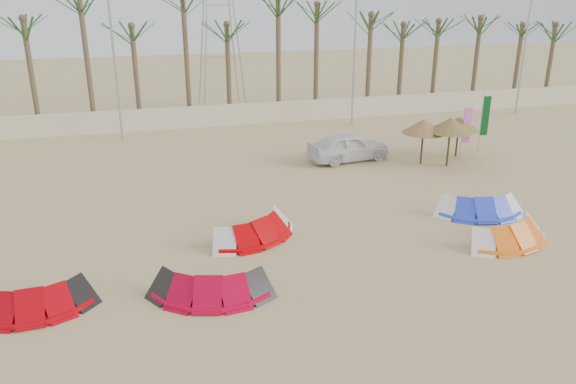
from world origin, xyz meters
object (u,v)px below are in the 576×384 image
object	(u,v)px
kite_red_mid	(209,280)
kite_blue	(476,203)
kite_red_left	(33,294)
parasol_mid	(451,125)
kite_orange	(505,229)
parasol_left	(424,126)
parasol_right	(459,123)
kite_red_right	(253,225)
car	(348,147)

from	to	relation	value
kite_red_mid	kite_blue	xyz separation A→B (m)	(10.87, 3.28, -0.00)
kite_red_left	parasol_mid	size ratio (longest dim) A/B	1.38
kite_red_mid	kite_orange	xyz separation A→B (m)	(10.46, 0.83, -0.00)
kite_red_mid	kite_orange	size ratio (longest dim) A/B	1.03
kite_red_left	kite_red_mid	xyz separation A→B (m)	(4.79, -0.49, 0.00)
kite_orange	parasol_mid	size ratio (longest dim) A/B	1.51
kite_red_mid	kite_blue	bearing A→B (deg)	16.77
kite_red_left	parasol_left	size ratio (longest dim) A/B	1.46
kite_red_mid	parasol_right	world-z (taller)	parasol_right
parasol_left	kite_orange	bearing A→B (deg)	-98.94
kite_red_right	kite_orange	size ratio (longest dim) A/B	1.08
kite_orange	car	xyz separation A→B (m)	(-1.91, 10.26, 0.29)
kite_red_right	kite_orange	world-z (taller)	same
parasol_left	kite_red_mid	bearing A→B (deg)	-141.01
parasol_right	kite_blue	bearing A→B (deg)	-115.50
kite_red_mid	parasol_mid	xyz separation A→B (m)	(12.92, 8.95, 1.65)
kite_blue	parasol_mid	size ratio (longest dim) A/B	1.48
parasol_mid	car	size ratio (longest dim) A/B	0.58
kite_red_right	car	xyz separation A→B (m)	(6.51, 7.60, 0.29)
kite_red_mid	parasol_right	size ratio (longest dim) A/B	1.79
parasol_mid	kite_red_left	bearing A→B (deg)	-154.47
kite_orange	car	size ratio (longest dim) A/B	0.87
kite_red_right	parasol_right	size ratio (longest dim) A/B	1.86
kite_blue	parasol_left	xyz separation A→B (m)	(0.97, 6.30, 1.50)
kite_orange	parasol_mid	distance (m)	8.64
parasol_right	kite_red_mid	bearing A→B (deg)	-144.16
parasol_left	kite_red_right	bearing A→B (deg)	-148.14
kite_red_mid	kite_red_right	xyz separation A→B (m)	(2.04, 3.49, -0.00)
kite_red_right	kite_blue	xyz separation A→B (m)	(8.83, -0.22, -0.00)
kite_red_left	car	world-z (taller)	car
kite_orange	kite_red_left	bearing A→B (deg)	-178.71
kite_red_right	parasol_left	distance (m)	11.63
kite_red_mid	parasol_right	bearing A→B (deg)	35.84
kite_red_right	kite_red_left	bearing A→B (deg)	-156.28
kite_orange	car	distance (m)	10.44
kite_blue	kite_orange	bearing A→B (deg)	-99.54
parasol_left	parasol_mid	world-z (taller)	parasol_mid
kite_orange	car	bearing A→B (deg)	100.54
parasol_mid	kite_red_right	bearing A→B (deg)	-153.36
kite_blue	parasol_right	world-z (taller)	parasol_right
parasol_mid	parasol_right	size ratio (longest dim) A/B	1.15
parasol_left	car	size ratio (longest dim) A/B	0.54
kite_red_right	parasol_right	xyz separation A→B (m)	(12.16, 6.76, 1.34)
kite_blue	kite_red_mid	bearing A→B (deg)	-163.23
parasol_left	car	distance (m)	3.81
parasol_left	parasol_right	distance (m)	2.47
kite_blue	parasol_left	distance (m)	6.55
kite_red_mid	car	world-z (taller)	car
parasol_right	car	xyz separation A→B (m)	(-5.65, 0.84, -1.05)
kite_red_left	car	size ratio (longest dim) A/B	0.80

